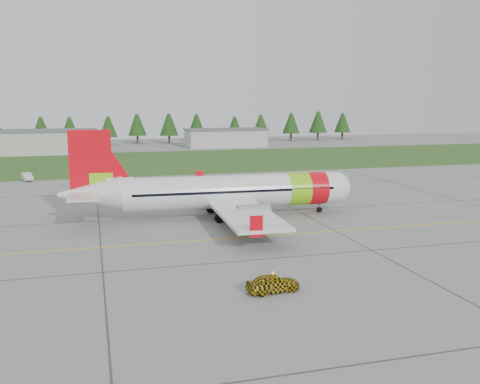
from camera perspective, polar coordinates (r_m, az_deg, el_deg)
name	(u,v)px	position (r m, az deg, el deg)	size (l,w,h in m)	color
ground	(273,258)	(48.96, 3.54, -7.09)	(320.00, 320.00, 0.00)	gray
aircraft	(226,192)	(65.30, -1.45, 0.01)	(35.99, 33.09, 10.90)	silver
follow_me_car	(273,266)	(40.13, 3.55, -7.87)	(1.63, 1.38, 4.04)	gold
service_van	(26,169)	(102.94, -21.83, 2.33)	(1.51, 1.43, 4.33)	silver
grass_strip	(160,161)	(127.98, -8.56, 3.26)	(320.00, 50.00, 0.03)	#30561E
taxi_guideline	(248,237)	(56.29, 0.87, -4.82)	(120.00, 0.25, 0.02)	gold
hangar_west	(35,143)	(155.34, -20.99, 4.95)	(32.00, 14.00, 6.00)	#A8A8A3
hangar_east	(225,138)	(167.62, -1.58, 5.75)	(24.00, 12.00, 5.20)	#A8A8A3
treeline	(138,129)	(183.14, -10.79, 6.67)	(160.00, 8.00, 10.00)	#1C3F14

